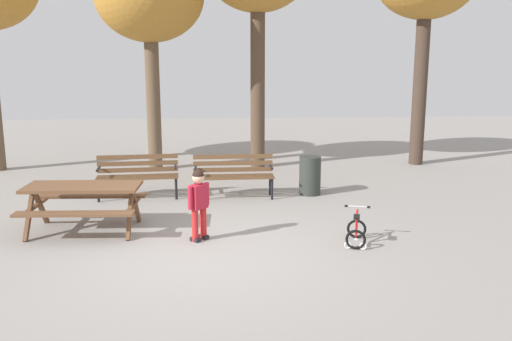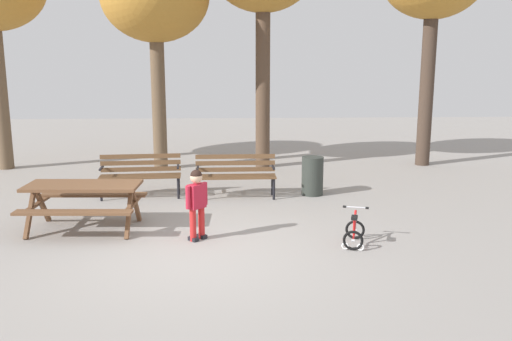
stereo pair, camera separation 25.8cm
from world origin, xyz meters
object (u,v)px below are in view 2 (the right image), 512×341
at_px(park_bench_far_left, 141,172).
at_px(kids_bicycle, 354,232).
at_px(trash_bin, 312,176).
at_px(picnic_table, 83,194).
at_px(park_bench_left, 236,172).
at_px(child_standing, 197,199).

xyz_separation_m(park_bench_far_left, kids_bicycle, (3.66, -3.06, -0.31)).
distance_m(park_bench_far_left, trash_bin, 3.48).
bearing_deg(kids_bicycle, picnic_table, 167.79).
relative_size(picnic_table, park_bench_far_left, 1.14).
xyz_separation_m(park_bench_left, trash_bin, (1.57, 0.13, -0.12)).
height_order(park_bench_far_left, child_standing, child_standing).
relative_size(picnic_table, kids_bicycle, 2.98).
bearing_deg(trash_bin, park_bench_left, -175.22).
xyz_separation_m(picnic_table, park_bench_left, (2.47, 2.04, -0.08)).
relative_size(park_bench_left, kids_bicycle, 2.59).
xyz_separation_m(picnic_table, child_standing, (1.86, -0.57, 0.06)).
bearing_deg(child_standing, picnic_table, 162.84).
relative_size(park_bench_left, child_standing, 1.46).
distance_m(park_bench_far_left, kids_bicycle, 4.78).
relative_size(park_bench_far_left, park_bench_left, 1.01).
distance_m(picnic_table, kids_bicycle, 4.34).
height_order(park_bench_far_left, kids_bicycle, park_bench_far_left).
bearing_deg(picnic_table, park_bench_left, 39.54).
height_order(picnic_table, trash_bin, trash_bin).
bearing_deg(park_bench_far_left, trash_bin, 0.34).
bearing_deg(park_bench_far_left, park_bench_left, -3.32).
distance_m(child_standing, trash_bin, 3.51).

